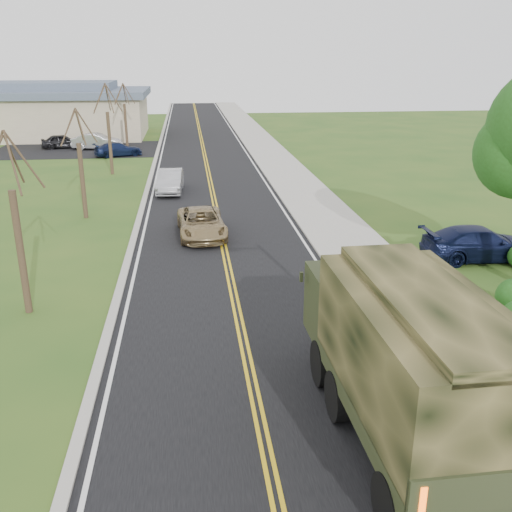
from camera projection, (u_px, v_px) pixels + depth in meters
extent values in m
cube|color=black|center=(205.00, 158.00, 48.18)|extent=(8.00, 120.00, 0.01)
cube|color=#9E998E|center=(254.00, 157.00, 48.62)|extent=(0.30, 120.00, 0.12)
cube|color=#9E998E|center=(274.00, 156.00, 48.82)|extent=(3.20, 120.00, 0.10)
cube|color=#9E998E|center=(156.00, 159.00, 47.70)|extent=(0.30, 120.00, 0.10)
cylinder|color=#38281C|center=(21.00, 253.00, 18.60)|extent=(0.24, 0.24, 4.20)
cylinder|color=#38281C|center=(24.00, 160.00, 17.76)|extent=(1.01, 0.33, 1.90)
cylinder|color=#38281C|center=(14.00, 160.00, 18.20)|extent=(0.13, 1.29, 1.74)
cylinder|color=#38281C|center=(13.00, 163.00, 17.23)|extent=(0.58, 0.90, 1.90)
cylinder|color=#38281C|center=(83.00, 181.00, 29.88)|extent=(0.24, 0.24, 3.96)
cylinder|color=#38281C|center=(86.00, 125.00, 29.09)|extent=(0.96, 0.32, 1.79)
cylinder|color=#38281C|center=(80.00, 126.00, 29.50)|extent=(0.12, 1.22, 1.65)
cylinder|color=#38281C|center=(69.00, 126.00, 29.04)|extent=(0.93, 0.41, 1.79)
cylinder|color=#38281C|center=(68.00, 128.00, 28.49)|extent=(0.75, 0.99, 1.67)
cylinder|color=#38281C|center=(81.00, 127.00, 28.59)|extent=(0.55, 0.85, 1.80)
cylinder|color=#38281C|center=(110.00, 144.00, 41.04)|extent=(0.24, 0.24, 4.44)
cylinder|color=#38281C|center=(114.00, 97.00, 40.16)|extent=(1.07, 0.35, 2.00)
cylinder|color=#38281C|center=(108.00, 98.00, 40.62)|extent=(0.13, 1.36, 1.84)
cylinder|color=#38281C|center=(99.00, 98.00, 40.10)|extent=(1.03, 0.46, 2.00)
cylinder|color=#38281C|center=(99.00, 99.00, 39.48)|extent=(0.83, 1.10, 1.87)
cylinder|color=#38281C|center=(109.00, 98.00, 39.60)|extent=(0.61, 0.95, 2.01)
cylinder|color=#38281C|center=(126.00, 127.00, 52.34)|extent=(0.24, 0.24, 4.08)
cylinder|color=#38281C|center=(129.00, 93.00, 51.53)|extent=(0.99, 0.33, 1.84)
cylinder|color=#38281C|center=(125.00, 94.00, 51.95)|extent=(0.13, 1.25, 1.69)
cylinder|color=#38281C|center=(119.00, 93.00, 51.47)|extent=(0.95, 0.42, 1.85)
cylinder|color=#38281C|center=(119.00, 95.00, 50.91)|extent=(0.77, 1.02, 1.72)
cylinder|color=#38281C|center=(126.00, 94.00, 51.01)|extent=(0.57, 0.88, 1.85)
cube|color=tan|center=(49.00, 116.00, 60.68)|extent=(20.00, 12.00, 4.20)
cube|color=#475466|center=(46.00, 93.00, 59.88)|extent=(21.00, 13.00, 0.70)
cube|color=#475466|center=(45.00, 86.00, 59.65)|extent=(14.00, 8.00, 0.90)
cube|color=black|center=(95.00, 150.00, 52.67)|extent=(18.00, 10.00, 0.02)
cylinder|color=black|center=(392.00, 506.00, 10.15)|extent=(0.41, 1.22, 1.21)
cylinder|color=black|center=(338.00, 396.00, 13.44)|extent=(0.41, 1.22, 1.21)
cylinder|color=black|center=(432.00, 389.00, 13.74)|extent=(0.41, 1.22, 1.21)
cylinder|color=black|center=(322.00, 363.00, 14.88)|extent=(0.41, 1.22, 1.21)
cylinder|color=black|center=(407.00, 357.00, 15.18)|extent=(0.41, 1.22, 1.21)
cube|color=#2C331B|center=(398.00, 387.00, 12.79)|extent=(2.78, 7.76, 0.39)
cube|color=#2C331B|center=(361.00, 299.00, 15.10)|extent=(2.68, 2.14, 1.54)
cube|color=black|center=(351.00, 278.00, 15.96)|extent=(2.42, 0.13, 0.77)
cube|color=#2C331B|center=(415.00, 400.00, 11.82)|extent=(2.86, 5.89, 0.17)
cube|color=black|center=(421.00, 351.00, 11.44)|extent=(2.86, 5.89, 2.20)
cube|color=black|center=(426.00, 298.00, 11.06)|extent=(1.87, 5.87, 0.28)
cube|color=#2C331B|center=(491.00, 490.00, 9.01)|extent=(2.75, 0.18, 0.72)
cube|color=#FF590C|center=(423.00, 500.00, 8.79)|extent=(0.11, 0.05, 0.50)
imported|color=#957E54|center=(202.00, 223.00, 27.20)|extent=(2.41, 4.78, 1.30)
imported|color=#ADADB2|center=(170.00, 181.00, 36.00)|extent=(1.71, 4.36, 1.41)
imported|color=#0E1433|center=(480.00, 243.00, 24.04)|extent=(4.91, 2.00, 1.42)
imported|color=black|center=(63.00, 141.00, 53.19)|extent=(4.08, 2.37, 1.31)
imported|color=#ADADB1|center=(97.00, 141.00, 52.47)|extent=(4.70, 2.34, 1.48)
imported|color=#101B3D|center=(118.00, 149.00, 49.03)|extent=(4.37, 2.94, 1.18)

